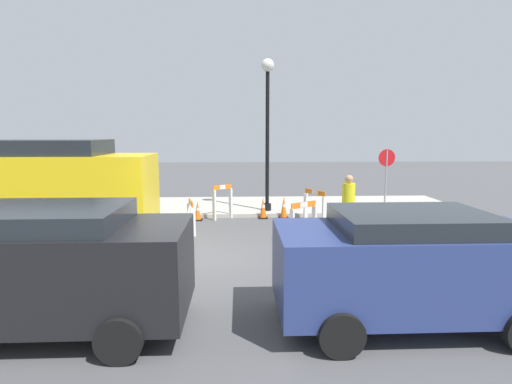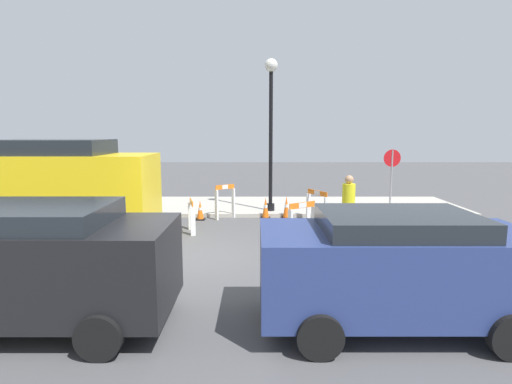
# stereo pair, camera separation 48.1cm
# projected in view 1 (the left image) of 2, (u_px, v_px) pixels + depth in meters

# --- Properties ---
(ground_plane) EXTENTS (60.00, 60.00, 0.00)m
(ground_plane) POSITION_uv_depth(u_px,v_px,m) (198.00, 261.00, 8.91)
(ground_plane) COLOR #4C4C4F
(sidewalk_slab) EXTENTS (18.00, 3.67, 0.13)m
(sidewalk_slab) POSITION_uv_depth(u_px,v_px,m) (215.00, 206.00, 15.16)
(sidewalk_slab) COLOR #ADA89E
(sidewalk_slab) RESTS_ON ground_plane
(streetlamp_post) EXTENTS (0.44, 0.44, 5.16)m
(streetlamp_post) POSITION_uv_depth(u_px,v_px,m) (267.00, 115.00, 13.56)
(streetlamp_post) COLOR black
(streetlamp_post) RESTS_ON sidewalk_slab
(stop_sign) EXTENTS (0.60, 0.06, 2.13)m
(stop_sign) POSITION_uv_depth(u_px,v_px,m) (386.00, 169.00, 14.04)
(stop_sign) COLOR gray
(stop_sign) RESTS_ON sidewalk_slab
(barricade_0) EXTENTS (0.32, 0.78, 0.95)m
(barricade_0) POSITION_uv_depth(u_px,v_px,m) (191.00, 216.00, 11.28)
(barricade_0) COLOR white
(barricade_0) RESTS_ON ground_plane
(barricade_1) EXTENTS (0.78, 0.59, 1.05)m
(barricade_1) POSITION_uv_depth(u_px,v_px,m) (303.00, 220.00, 10.45)
(barricade_1) COLOR white
(barricade_1) RESTS_ON ground_plane
(barricade_2) EXTENTS (0.59, 0.91, 1.03)m
(barricade_2) POSITION_uv_depth(u_px,v_px,m) (315.00, 204.00, 12.76)
(barricade_2) COLOR white
(barricade_2) RESTS_ON ground_plane
(barricade_3) EXTENTS (0.65, 0.52, 1.14)m
(barricade_3) POSITION_uv_depth(u_px,v_px,m) (223.00, 201.00, 13.14)
(barricade_3) COLOR white
(barricade_3) RESTS_ON ground_plane
(traffic_cone_0) EXTENTS (0.30, 0.30, 0.71)m
(traffic_cone_0) POSITION_uv_depth(u_px,v_px,m) (263.00, 208.00, 13.28)
(traffic_cone_0) COLOR black
(traffic_cone_0) RESTS_ON ground_plane
(traffic_cone_1) EXTENTS (0.30, 0.30, 0.64)m
(traffic_cone_1) POSITION_uv_depth(u_px,v_px,m) (198.00, 211.00, 12.98)
(traffic_cone_1) COLOR black
(traffic_cone_1) RESTS_ON ground_plane
(traffic_cone_2) EXTENTS (0.30, 0.30, 0.56)m
(traffic_cone_2) POSITION_uv_depth(u_px,v_px,m) (315.00, 222.00, 11.64)
(traffic_cone_2) COLOR black
(traffic_cone_2) RESTS_ON ground_plane
(traffic_cone_3) EXTENTS (0.30, 0.30, 0.74)m
(traffic_cone_3) POSITION_uv_depth(u_px,v_px,m) (284.00, 207.00, 13.31)
(traffic_cone_3) COLOR black
(traffic_cone_3) RESTS_ON ground_plane
(person_worker) EXTENTS (0.46, 0.46, 1.71)m
(person_worker) POSITION_uv_depth(u_px,v_px,m) (348.00, 204.00, 10.83)
(person_worker) COLOR #33333D
(person_worker) RESTS_ON ground_plane
(person_pedestrian) EXTENTS (0.45, 0.45, 1.76)m
(person_pedestrian) POSITION_uv_depth(u_px,v_px,m) (117.00, 178.00, 15.72)
(person_pedestrian) COLOR #33333D
(person_pedestrian) RESTS_ON sidewalk_slab
(parked_car_1) EXTENTS (3.92, 1.91, 1.82)m
(parked_car_1) POSITION_uv_depth(u_px,v_px,m) (47.00, 263.00, 5.61)
(parked_car_1) COLOR black
(parked_car_1) RESTS_ON ground_plane
(parked_car_2) EXTENTS (3.89, 1.88, 1.71)m
(parked_car_2) POSITION_uv_depth(u_px,v_px,m) (409.00, 262.00, 5.84)
(parked_car_2) COLOR navy
(parked_car_2) RESTS_ON ground_plane
(work_van) EXTENTS (5.44, 2.24, 2.65)m
(work_van) POSITION_uv_depth(u_px,v_px,m) (50.00, 185.00, 10.76)
(work_van) COLOR yellow
(work_van) RESTS_ON ground_plane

